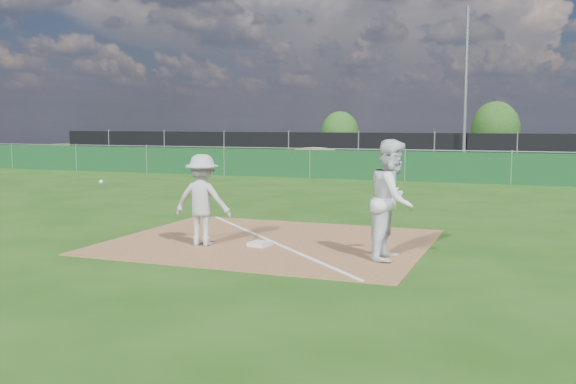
{
  "coord_description": "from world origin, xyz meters",
  "views": [
    {
      "loc": [
        4.73,
        -10.41,
        2.32
      ],
      "look_at": [
        0.37,
        1.0,
        1.0
      ],
      "focal_mm": 40.0,
      "sensor_mm": 36.0,
      "label": 1
    }
  ],
  "objects_px": {
    "first_base": "(260,244)",
    "runner": "(393,200)",
    "car_left": "(355,149)",
    "play_at_first": "(202,200)",
    "car_mid": "(440,148)",
    "tree_mid": "(495,129)",
    "car_right": "(512,152)",
    "tree_left": "(340,133)",
    "light_pole": "(466,89)"
  },
  "relations": [
    {
      "from": "play_at_first",
      "to": "runner",
      "type": "xyz_separation_m",
      "value": [
        3.58,
        0.1,
        0.15
      ]
    },
    {
      "from": "tree_left",
      "to": "tree_mid",
      "type": "relative_size",
      "value": 0.83
    },
    {
      "from": "play_at_first",
      "to": "car_mid",
      "type": "xyz_separation_m",
      "value": [
        0.64,
        27.78,
        -0.04
      ]
    },
    {
      "from": "first_base",
      "to": "car_left",
      "type": "bearing_deg",
      "value": 101.37
    },
    {
      "from": "runner",
      "to": "car_left",
      "type": "xyz_separation_m",
      "value": [
        -8.02,
        27.43,
        -0.28
      ]
    },
    {
      "from": "runner",
      "to": "car_left",
      "type": "distance_m",
      "value": 28.58
    },
    {
      "from": "first_base",
      "to": "runner",
      "type": "height_order",
      "value": "runner"
    },
    {
      "from": "car_left",
      "to": "car_right",
      "type": "height_order",
      "value": "car_left"
    },
    {
      "from": "car_left",
      "to": "car_right",
      "type": "relative_size",
      "value": 0.91
    },
    {
      "from": "tree_left",
      "to": "tree_mid",
      "type": "xyz_separation_m",
      "value": [
        10.07,
        1.89,
        0.32
      ]
    },
    {
      "from": "play_at_first",
      "to": "first_base",
      "type": "bearing_deg",
      "value": 16.39
    },
    {
      "from": "play_at_first",
      "to": "car_left",
      "type": "relative_size",
      "value": 0.62
    },
    {
      "from": "first_base",
      "to": "play_at_first",
      "type": "xyz_separation_m",
      "value": [
        -1.03,
        -0.3,
        0.82
      ]
    },
    {
      "from": "first_base",
      "to": "car_left",
      "type": "relative_size",
      "value": 0.08
    },
    {
      "from": "light_pole",
      "to": "car_left",
      "type": "distance_m",
      "value": 9.18
    },
    {
      "from": "car_mid",
      "to": "car_right",
      "type": "bearing_deg",
      "value": -93.02
    },
    {
      "from": "light_pole",
      "to": "car_mid",
      "type": "height_order",
      "value": "light_pole"
    },
    {
      "from": "light_pole",
      "to": "car_left",
      "type": "bearing_deg",
      "value": 144.36
    },
    {
      "from": "play_at_first",
      "to": "runner",
      "type": "distance_m",
      "value": 3.58
    },
    {
      "from": "play_at_first",
      "to": "tree_left",
      "type": "relative_size",
      "value": 0.86
    },
    {
      "from": "car_left",
      "to": "tree_left",
      "type": "distance_m",
      "value": 5.0
    },
    {
      "from": "car_right",
      "to": "tree_left",
      "type": "xyz_separation_m",
      "value": [
        -11.36,
        4.94,
        0.9
      ]
    },
    {
      "from": "car_left",
      "to": "play_at_first",
      "type": "bearing_deg",
      "value": -156.74
    },
    {
      "from": "car_mid",
      "to": "runner",
      "type": "bearing_deg",
      "value": -165.93
    },
    {
      "from": "tree_left",
      "to": "car_left",
      "type": "bearing_deg",
      "value": -63.17
    },
    {
      "from": "light_pole",
      "to": "tree_mid",
      "type": "relative_size",
      "value": 2.15
    },
    {
      "from": "light_pole",
      "to": "runner",
      "type": "bearing_deg",
      "value": -87.34
    },
    {
      "from": "play_at_first",
      "to": "car_mid",
      "type": "bearing_deg",
      "value": 88.68
    },
    {
      "from": "tree_left",
      "to": "tree_mid",
      "type": "height_order",
      "value": "tree_mid"
    },
    {
      "from": "runner",
      "to": "car_right",
      "type": "bearing_deg",
      "value": -0.51
    },
    {
      "from": "car_mid",
      "to": "tree_mid",
      "type": "relative_size",
      "value": 1.34
    },
    {
      "from": "first_base",
      "to": "car_right",
      "type": "bearing_deg",
      "value": 82.18
    },
    {
      "from": "car_mid",
      "to": "tree_left",
      "type": "xyz_separation_m",
      "value": [
        -7.31,
        4.15,
        0.76
      ]
    },
    {
      "from": "play_at_first",
      "to": "car_mid",
      "type": "height_order",
      "value": "play_at_first"
    },
    {
      "from": "first_base",
      "to": "car_right",
      "type": "distance_m",
      "value": 26.94
    },
    {
      "from": "tree_left",
      "to": "car_right",
      "type": "bearing_deg",
      "value": -23.48
    },
    {
      "from": "light_pole",
      "to": "runner",
      "type": "height_order",
      "value": "light_pole"
    },
    {
      "from": "light_pole",
      "to": "tree_left",
      "type": "relative_size",
      "value": 2.58
    },
    {
      "from": "light_pole",
      "to": "car_mid",
      "type": "relative_size",
      "value": 1.6
    },
    {
      "from": "runner",
      "to": "tree_mid",
      "type": "xyz_separation_m",
      "value": [
        -0.17,
        33.72,
        0.89
      ]
    },
    {
      "from": "runner",
      "to": "car_mid",
      "type": "height_order",
      "value": "runner"
    },
    {
      "from": "play_at_first",
      "to": "tree_left",
      "type": "xyz_separation_m",
      "value": [
        -6.66,
        31.93,
        0.72
      ]
    },
    {
      "from": "first_base",
      "to": "tree_mid",
      "type": "xyz_separation_m",
      "value": [
        2.37,
        33.51,
        1.86
      ]
    },
    {
      "from": "runner",
      "to": "car_right",
      "type": "distance_m",
      "value": 26.92
    },
    {
      "from": "car_right",
      "to": "car_mid",
      "type": "bearing_deg",
      "value": 90.44
    },
    {
      "from": "tree_mid",
      "to": "first_base",
      "type": "bearing_deg",
      "value": -94.05
    },
    {
      "from": "car_right",
      "to": "tree_left",
      "type": "distance_m",
      "value": 12.42
    },
    {
      "from": "light_pole",
      "to": "tree_left",
      "type": "xyz_separation_m",
      "value": [
        -9.2,
        9.4,
        -2.4
      ]
    },
    {
      "from": "first_base",
      "to": "runner",
      "type": "bearing_deg",
      "value": -4.67
    },
    {
      "from": "first_base",
      "to": "tree_mid",
      "type": "height_order",
      "value": "tree_mid"
    }
  ]
}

